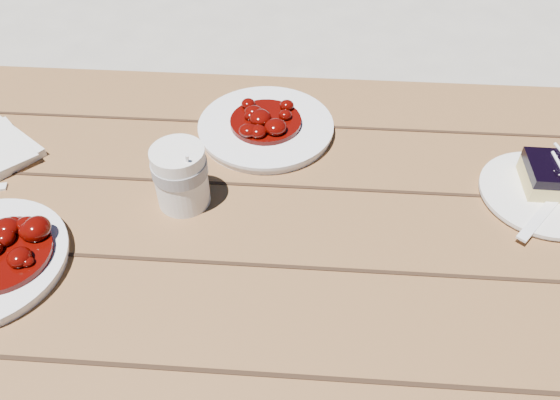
# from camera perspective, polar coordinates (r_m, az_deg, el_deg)

# --- Properties ---
(picnic_table) EXTENTS (2.00, 1.55, 0.75)m
(picnic_table) POSITION_cam_1_polar(r_m,az_deg,el_deg) (0.93, 1.84, -9.39)
(picnic_table) COLOR brown
(picnic_table) RESTS_ON ground
(dessert_plate) EXTENTS (0.19, 0.19, 0.01)m
(dessert_plate) POSITION_cam_1_polar(r_m,az_deg,el_deg) (0.93, 25.75, 0.53)
(dessert_plate) COLOR white
(dessert_plate) RESTS_ON picnic_table
(blueberry_cake) EXTENTS (0.08, 0.08, 0.05)m
(blueberry_cake) POSITION_cam_1_polar(r_m,az_deg,el_deg) (0.93, 26.61, 2.36)
(blueberry_cake) COLOR #F6DF86
(blueberry_cake) RESTS_ON dessert_plate
(fork_dessert) EXTENTS (0.12, 0.14, 0.00)m
(fork_dessert) POSITION_cam_1_polar(r_m,az_deg,el_deg) (0.88, 25.57, -1.53)
(fork_dessert) COLOR white
(fork_dessert) RESTS_ON dessert_plate
(coffee_cup) EXTENTS (0.08, 0.08, 0.10)m
(coffee_cup) POSITION_cam_1_polar(r_m,az_deg,el_deg) (0.82, -10.32, 2.42)
(coffee_cup) COLOR white
(coffee_cup) RESTS_ON picnic_table
(second_plate) EXTENTS (0.23, 0.23, 0.02)m
(second_plate) POSITION_cam_1_polar(r_m,az_deg,el_deg) (0.96, -1.49, 7.54)
(second_plate) COLOR white
(second_plate) RESTS_ON picnic_table
(second_stew) EXTENTS (0.12, 0.12, 0.04)m
(second_stew) POSITION_cam_1_polar(r_m,az_deg,el_deg) (0.95, -1.52, 8.94)
(second_stew) COLOR #510602
(second_stew) RESTS_ON second_plate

